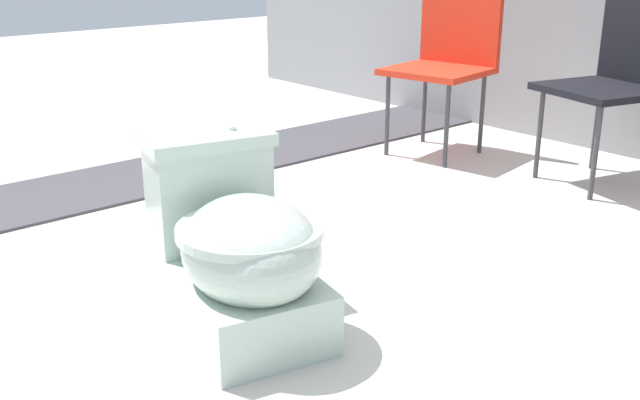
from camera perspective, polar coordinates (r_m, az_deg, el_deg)
The scene contains 5 objects.
ground_plane at distance 2.32m, azimuth -6.95°, elevation -7.33°, with size 14.00×14.00×0.00m, color beige.
gravel_strip at distance 3.56m, azimuth -11.60°, elevation 2.13°, with size 0.56×8.00×0.01m, color #423F44.
toilet at distance 2.07m, azimuth -6.28°, elevation -3.88°, with size 0.70×0.50×0.52m.
folding_chair_left at distance 3.84m, azimuth 9.77°, elevation 11.20°, with size 0.51×0.51×0.83m.
folding_chair_middle at distance 3.52m, azimuth 22.01°, elevation 9.40°, with size 0.54×0.54×0.83m.
Camera 1 is at (1.74, -1.12, 1.03)m, focal length 42.00 mm.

